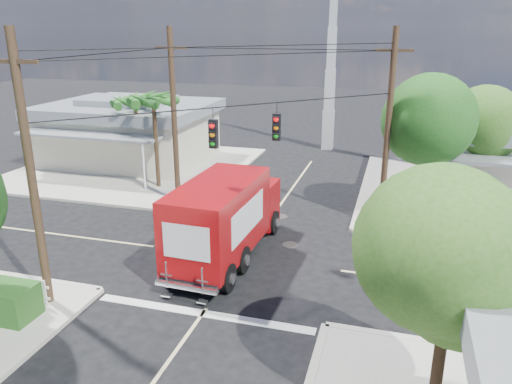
% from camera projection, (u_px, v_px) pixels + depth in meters
% --- Properties ---
extents(ground, '(120.00, 120.00, 0.00)m').
position_uv_depth(ground, '(242.00, 258.00, 20.30)').
color(ground, black).
rests_on(ground, ground).
extents(sidewalk_ne, '(14.12, 14.12, 0.14)m').
position_uv_depth(sidewalk_ne, '(491.00, 197.00, 27.33)').
color(sidewalk_ne, '#A8A398').
rests_on(sidewalk_ne, ground).
extents(sidewalk_nw, '(14.12, 14.12, 0.14)m').
position_uv_depth(sidewalk_nw, '(136.00, 168.00, 33.07)').
color(sidewalk_nw, '#A8A398').
rests_on(sidewalk_nw, ground).
extents(road_markings, '(32.00, 32.00, 0.01)m').
position_uv_depth(road_markings, '(231.00, 274.00, 18.96)').
color(road_markings, beige).
rests_on(road_markings, ground).
extents(building_nw, '(10.80, 10.20, 4.30)m').
position_uv_depth(building_nw, '(130.00, 130.00, 34.13)').
color(building_nw, beige).
rests_on(building_nw, sidewalk_nw).
extents(radio_tower, '(0.80, 0.80, 17.00)m').
position_uv_depth(radio_tower, '(331.00, 74.00, 36.62)').
color(radio_tower, silver).
rests_on(radio_tower, ground).
extents(tree_ne_front, '(4.21, 4.14, 6.66)m').
position_uv_depth(tree_ne_front, '(434.00, 122.00, 23.06)').
color(tree_ne_front, '#422D1C').
rests_on(tree_ne_front, sidewalk_ne).
extents(tree_ne_back, '(3.77, 3.66, 5.82)m').
position_uv_depth(tree_ne_back, '(486.00, 128.00, 24.56)').
color(tree_ne_back, '#422D1C').
rests_on(tree_ne_back, sidewalk_ne).
extents(tree_se, '(3.67, 3.54, 5.62)m').
position_uv_depth(tree_se, '(452.00, 271.00, 10.58)').
color(tree_se, '#422D1C').
rests_on(tree_se, sidewalk_se).
extents(palm_nw_front, '(3.01, 3.08, 5.59)m').
position_uv_depth(palm_nw_front, '(153.00, 101.00, 27.53)').
color(palm_nw_front, '#422D1C').
rests_on(palm_nw_front, sidewalk_nw).
extents(palm_nw_back, '(3.01, 3.08, 5.19)m').
position_uv_depth(palm_nw_back, '(135.00, 103.00, 29.54)').
color(palm_nw_back, '#422D1C').
rests_on(palm_nw_back, sidewalk_nw).
extents(utility_poles, '(12.00, 10.68, 9.00)m').
position_uv_depth(utility_poles, '(217.00, 135.00, 20.71)').
color(utility_poles, '#473321').
rests_on(utility_poles, ground).
extents(vending_boxes, '(1.90, 0.50, 1.10)m').
position_uv_depth(vending_boxes, '(410.00, 207.00, 24.02)').
color(vending_boxes, red).
rests_on(vending_boxes, sidewalk_ne).
extents(delivery_truck, '(2.81, 7.87, 3.36)m').
position_uv_depth(delivery_truck, '(226.00, 217.00, 19.93)').
color(delivery_truck, black).
rests_on(delivery_truck, ground).
extents(parked_car, '(6.28, 3.85, 1.63)m').
position_uv_depth(parked_car, '(508.00, 242.00, 19.86)').
color(parked_car, silver).
rests_on(parked_car, ground).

